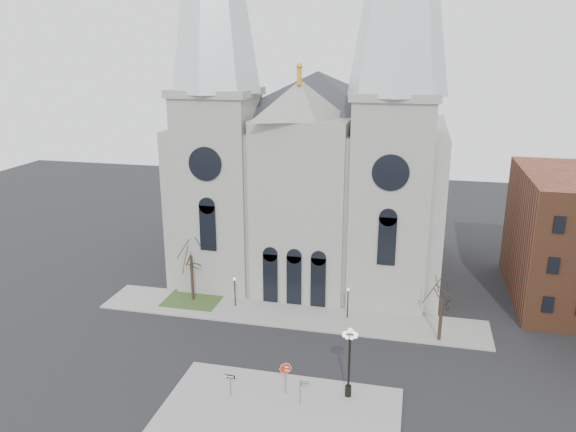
% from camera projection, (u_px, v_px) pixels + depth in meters
% --- Properties ---
extents(ground, '(160.00, 160.00, 0.00)m').
position_uv_depth(ground, '(260.00, 372.00, 47.81)').
color(ground, black).
rests_on(ground, ground).
extents(sidewalk_near, '(18.00, 10.00, 0.14)m').
position_uv_depth(sidewalk_near, '(280.00, 411.00, 42.47)').
color(sidewalk_near, gray).
rests_on(sidewalk_near, ground).
extents(sidewalk_far, '(40.00, 6.00, 0.14)m').
position_uv_depth(sidewalk_far, '(289.00, 314.00, 58.06)').
color(sidewalk_far, gray).
rests_on(sidewalk_far, ground).
extents(grass_patch, '(6.00, 5.00, 0.18)m').
position_uv_depth(grass_patch, '(193.00, 300.00, 61.38)').
color(grass_patch, '#32481E').
rests_on(grass_patch, ground).
extents(cathedral, '(33.00, 26.66, 54.00)m').
position_uv_depth(cathedral, '(312.00, 122.00, 63.90)').
color(cathedral, gray).
rests_on(cathedral, ground).
extents(tree_left, '(3.20, 3.20, 7.50)m').
position_uv_depth(tree_left, '(191.00, 253.00, 59.82)').
color(tree_left, black).
rests_on(tree_left, ground).
extents(tree_right, '(3.20, 3.20, 6.00)m').
position_uv_depth(tree_right, '(442.00, 297.00, 51.67)').
color(tree_right, black).
rests_on(tree_right, ground).
extents(ped_lamp_left, '(0.32, 0.32, 3.26)m').
position_uv_depth(ped_lamp_left, '(235.00, 287.00, 59.19)').
color(ped_lamp_left, black).
rests_on(ped_lamp_left, sidewalk_far).
extents(ped_lamp_right, '(0.32, 0.32, 3.26)m').
position_uv_depth(ped_lamp_right, '(348.00, 298.00, 56.58)').
color(ped_lamp_right, black).
rests_on(ped_lamp_right, sidewalk_far).
extents(stop_sign, '(0.98, 0.11, 2.73)m').
position_uv_depth(stop_sign, '(286.00, 372.00, 44.07)').
color(stop_sign, slate).
rests_on(stop_sign, sidewalk_near).
extents(globe_lamp, '(1.66, 1.66, 5.94)m').
position_uv_depth(globe_lamp, '(349.00, 354.00, 43.20)').
color(globe_lamp, black).
rests_on(globe_lamp, sidewalk_near).
extents(one_way_sign, '(0.88, 0.09, 2.01)m').
position_uv_depth(one_way_sign, '(230.00, 381.00, 43.85)').
color(one_way_sign, slate).
rests_on(one_way_sign, sidewalk_near).
extents(street_name_sign, '(0.67, 0.21, 2.13)m').
position_uv_depth(street_name_sign, '(301.00, 390.00, 42.81)').
color(street_name_sign, slate).
rests_on(street_name_sign, sidewalk_near).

